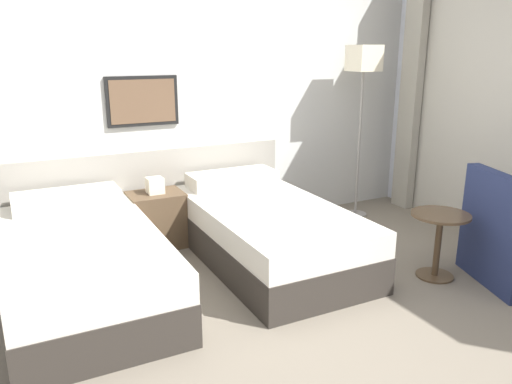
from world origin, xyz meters
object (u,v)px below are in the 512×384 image
nightstand (157,219)px  floor_lamp (363,70)px  bed_near_door (84,264)px  bed_near_window (267,231)px  side_table (439,233)px

nightstand → floor_lamp: 2.50m
bed_near_door → nightstand: (0.74, 0.72, 0.01)m
bed_near_door → bed_near_window: 1.48m
nightstand → side_table: (1.76, -1.62, 0.11)m
bed_near_door → floor_lamp: 3.22m
bed_near_door → bed_near_window: (1.48, 0.00, 0.00)m
bed_near_door → nightstand: bearing=44.1°
bed_near_door → floor_lamp: floor_lamp is taller
bed_near_window → side_table: bearing=-41.3°
side_table → floor_lamp: bearing=75.6°
bed_near_window → bed_near_door: bearing=180.0°
bed_near_door → nightstand: size_ratio=3.03×
bed_near_door → floor_lamp: bearing=11.9°
bed_near_door → floor_lamp: (2.89, 0.61, 1.27)m
bed_near_door → bed_near_window: same height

